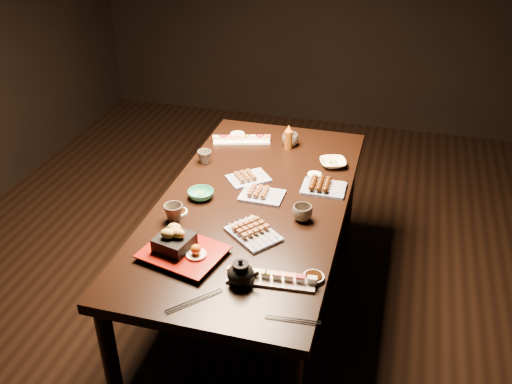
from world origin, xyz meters
The scene contains 23 objects.
ground centered at (0.00, 0.00, 0.00)m, with size 5.00×5.00×0.00m, color black.
dining_table centered at (0.18, -0.22, 0.38)m, with size 0.90×1.80×0.75m, color black.
sushi_platter_near centered at (0.41, -0.79, 0.77)m, with size 0.36×0.10×0.04m, color white, non-canonical shape.
sushi_platter_far centered at (-0.07, 0.39, 0.77)m, with size 0.33×0.09×0.04m, color white, non-canonical shape.
yakitori_plate_center centered at (0.21, -0.18, 0.78)m, with size 0.21×0.15×0.05m, color #828EB6, non-canonical shape.
yakitori_plate_right centered at (0.26, -0.51, 0.78)m, with size 0.23×0.17×0.06m, color #828EB6, non-canonical shape.
yakitori_plate_left centered at (0.10, -0.03, 0.78)m, with size 0.21×0.15×0.05m, color #828EB6, non-canonical shape.
tsukune_plate centered at (0.50, -0.03, 0.78)m, with size 0.22×0.16×0.06m, color #828EB6, non-canonical shape.
edamame_bowl_green centered at (-0.08, -0.27, 0.77)m, with size 0.13×0.13×0.04m, color #319676.
edamame_bowl_cream centered at (0.50, 0.24, 0.77)m, with size 0.14×0.14×0.03m, color #FFF7D0.
tempura_tray centered at (0.01, -0.73, 0.81)m, with size 0.33×0.26×0.12m, color black, non-canonical shape.
teacup_near_left centered at (-0.13, -0.49, 0.79)m, with size 0.09×0.09×0.08m, color #4F463C.
teacup_mid_right centered at (0.44, -0.33, 0.79)m, with size 0.09×0.09×0.07m, color #4F463C.
teacup_far_left centered at (-0.19, 0.09, 0.79)m, with size 0.08×0.08×0.07m, color #4F463C.
teacup_far_right centered at (0.22, 0.42, 0.79)m, with size 0.09×0.09×0.07m, color #4F463C.
teapot centered at (0.30, -0.84, 0.81)m, with size 0.13×0.13×0.11m, color black, non-canonical shape.
condiment_bottle centered at (0.22, 0.38, 0.82)m, with size 0.05×0.05×0.15m, color #65360D.
sauce_dish_west centered at (-0.13, -0.43, 0.76)m, with size 0.08×0.08×0.01m, color white.
sauce_dish_east centered at (0.43, 0.10, 0.76)m, with size 0.08×0.08×0.01m, color white.
sauce_dish_se centered at (0.57, -0.74, 0.76)m, with size 0.09×0.09×0.02m, color white.
sauce_dish_nw centered at (-0.11, 0.46, 0.76)m, with size 0.09×0.09×0.02m, color white.
chopsticks_near centered at (0.16, -0.99, 0.75)m, with size 0.24×0.02×0.01m, color black, non-canonical shape.
chopsticks_se centered at (0.54, -0.99, 0.75)m, with size 0.21×0.02×0.01m, color black, non-canonical shape.
Camera 1 is at (0.82, -2.52, 2.24)m, focal length 40.00 mm.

